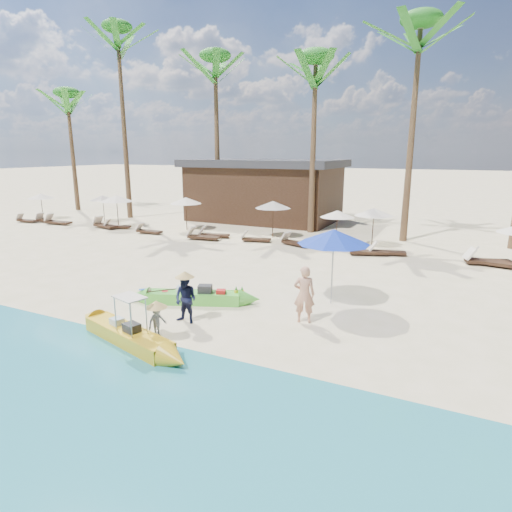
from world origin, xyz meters
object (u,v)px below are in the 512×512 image
at_px(yellow_canoe, 128,335).
at_px(green_canoe, 194,297).
at_px(tourist, 304,294).
at_px(blue_umbrella, 334,237).

bearing_deg(yellow_canoe, green_canoe, 108.71).
bearing_deg(tourist, green_canoe, -16.98).
bearing_deg(green_canoe, yellow_canoe, -108.73).
bearing_deg(blue_umbrella, green_canoe, -154.64).
bearing_deg(tourist, yellow_canoe, 24.96).
xyz_separation_m(green_canoe, yellow_canoe, (0.18, -3.28, 0.01)).
bearing_deg(yellow_canoe, tourist, 58.29).
xyz_separation_m(green_canoe, tourist, (3.79, 0.05, 0.64)).
relative_size(yellow_canoe, tourist, 2.95).
height_order(green_canoe, tourist, tourist).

